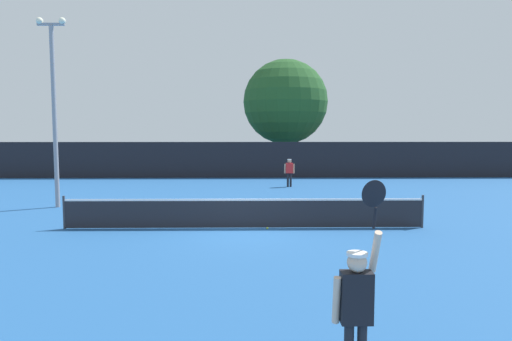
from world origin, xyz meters
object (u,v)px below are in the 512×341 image
at_px(parked_car_mid, 326,161).
at_px(player_serving, 357,299).
at_px(tennis_ball, 267,228).
at_px(light_pole, 54,100).
at_px(large_tree, 285,102).
at_px(parked_car_far, 375,161).
at_px(parked_car_near, 147,159).
at_px(player_receiving, 289,170).

bearing_deg(parked_car_mid, player_serving, -102.50).
xyz_separation_m(tennis_ball, light_pole, (-8.50, 4.40, 4.36)).
distance_m(large_tree, parked_car_mid, 5.58).
relative_size(player_serving, parked_car_far, 0.59).
bearing_deg(parked_car_near, parked_car_mid, -3.64).
distance_m(parked_car_near, parked_car_mid, 14.82).
distance_m(light_pole, large_tree, 19.91).
bearing_deg(parked_car_near, parked_car_far, -1.88).
distance_m(player_receiving, large_tree, 11.00).
distance_m(tennis_ball, light_pole, 10.52).
relative_size(tennis_ball, large_tree, 0.01).
xyz_separation_m(player_serving, parked_car_near, (-9.84, 33.14, -0.37)).
relative_size(tennis_ball, parked_car_mid, 0.02).
distance_m(tennis_ball, parked_car_mid, 22.06).
xyz_separation_m(large_tree, parked_car_far, (7.04, 0.11, -4.55)).
xyz_separation_m(player_receiving, parked_car_near, (-10.81, 12.87, -0.17)).
bearing_deg(player_serving, tennis_ball, 94.40).
bearing_deg(light_pole, large_tree, 57.32).
relative_size(tennis_ball, parked_car_near, 0.02).
height_order(player_receiving, parked_car_mid, parked_car_mid).
relative_size(large_tree, parked_car_mid, 1.99).
relative_size(player_receiving, light_pole, 0.20).
height_order(player_serving, light_pole, light_pole).
bearing_deg(large_tree, tennis_ball, -96.05).
relative_size(tennis_ball, light_pole, 0.01).
height_order(player_receiving, large_tree, large_tree).
bearing_deg(tennis_ball, parked_car_far, 66.41).
distance_m(light_pole, parked_car_far, 24.77).
distance_m(player_serving, tennis_ball, 9.29).
xyz_separation_m(light_pole, large_tree, (10.74, 16.74, 0.94)).
xyz_separation_m(player_receiving, large_tree, (0.56, 10.07, 4.39)).
distance_m(parked_car_mid, parked_car_far, 3.83).
xyz_separation_m(player_receiving, light_pole, (-10.18, -6.67, 3.45)).
bearing_deg(parked_car_far, large_tree, -173.39).
relative_size(player_serving, parked_car_mid, 0.60).
height_order(large_tree, parked_car_mid, large_tree).
bearing_deg(parked_car_far, player_serving, -100.04).
xyz_separation_m(light_pole, parked_car_near, (-0.64, 19.54, -3.61)).
bearing_deg(parked_car_far, parked_car_mid, -175.78).
bearing_deg(parked_car_mid, parked_car_far, -5.15).
xyz_separation_m(player_receiving, parked_car_far, (7.60, 10.18, -0.17)).
bearing_deg(parked_car_far, player_receiving, -121.06).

